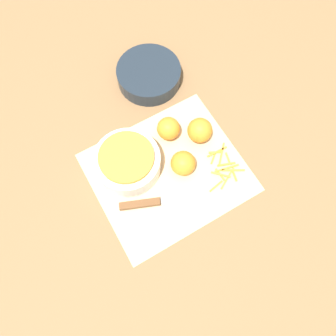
% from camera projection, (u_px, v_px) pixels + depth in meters
% --- Properties ---
extents(ground_plane, '(4.00, 4.00, 0.00)m').
position_uv_depth(ground_plane, '(168.00, 172.00, 0.94)').
color(ground_plane, olive).
extents(cutting_board, '(0.42, 0.36, 0.01)m').
position_uv_depth(cutting_board, '(168.00, 172.00, 0.93)').
color(cutting_board, '#CCB284').
rests_on(cutting_board, ground_plane).
extents(bowl_speckled, '(0.18, 0.18, 0.07)m').
position_uv_depth(bowl_speckled, '(127.00, 161.00, 0.90)').
color(bowl_speckled, silver).
rests_on(bowl_speckled, cutting_board).
extents(bowl_dark, '(0.20, 0.20, 0.05)m').
position_uv_depth(bowl_dark, '(149.00, 75.00, 1.02)').
color(bowl_dark, '#1E2833').
rests_on(bowl_dark, ground_plane).
extents(knife, '(0.23, 0.11, 0.02)m').
position_uv_depth(knife, '(148.00, 203.00, 0.89)').
color(knife, brown).
rests_on(knife, cutting_board).
extents(orange_left, '(0.07, 0.07, 0.07)m').
position_uv_depth(orange_left, '(200.00, 130.00, 0.94)').
color(orange_left, orange).
rests_on(orange_left, cutting_board).
extents(orange_right, '(0.07, 0.07, 0.07)m').
position_uv_depth(orange_right, '(183.00, 163.00, 0.90)').
color(orange_right, orange).
rests_on(orange_right, cutting_board).
extents(orange_back, '(0.07, 0.07, 0.07)m').
position_uv_depth(orange_back, '(168.00, 129.00, 0.94)').
color(orange_back, orange).
rests_on(orange_back, cutting_board).
extents(peel_pile, '(0.12, 0.12, 0.01)m').
position_uv_depth(peel_pile, '(223.00, 167.00, 0.93)').
color(peel_pile, orange).
rests_on(peel_pile, cutting_board).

